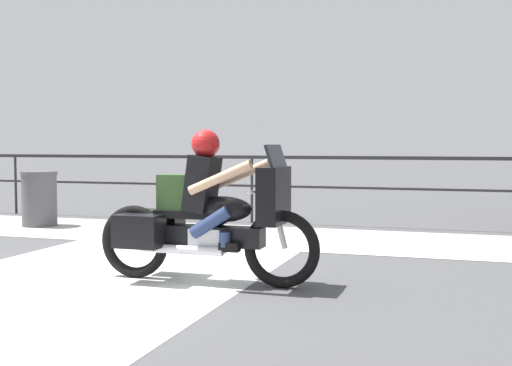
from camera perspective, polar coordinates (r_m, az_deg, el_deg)
ground_plane at (r=7.06m, az=-13.39°, el=-8.18°), size 120.00×120.00×0.00m
sidewalk_band at (r=10.08m, az=-3.32°, el=-4.60°), size 44.00×2.40×0.01m
crosswalk_band at (r=6.94m, az=-14.79°, el=-8.38°), size 3.36×6.00×0.01m
fence_railing at (r=11.56m, az=-0.37°, el=1.17°), size 36.00×0.05×1.22m
motorcycle at (r=6.54m, az=-4.58°, el=-2.93°), size 2.38×0.76×1.56m
trash_bin at (r=11.69m, az=-18.71°, el=-1.33°), size 0.62×0.62×0.95m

